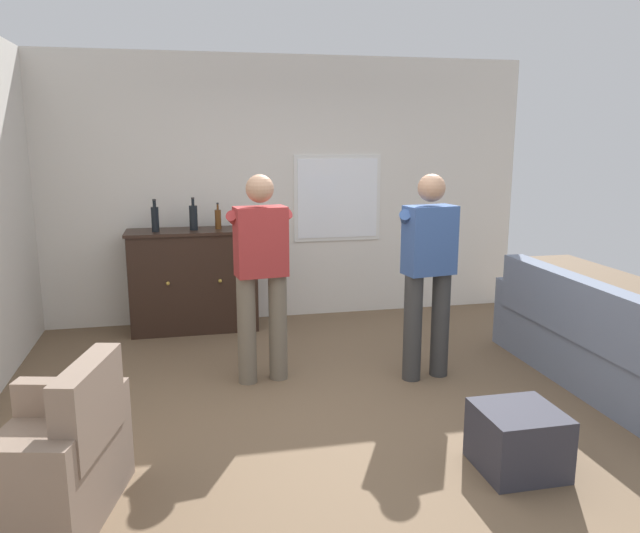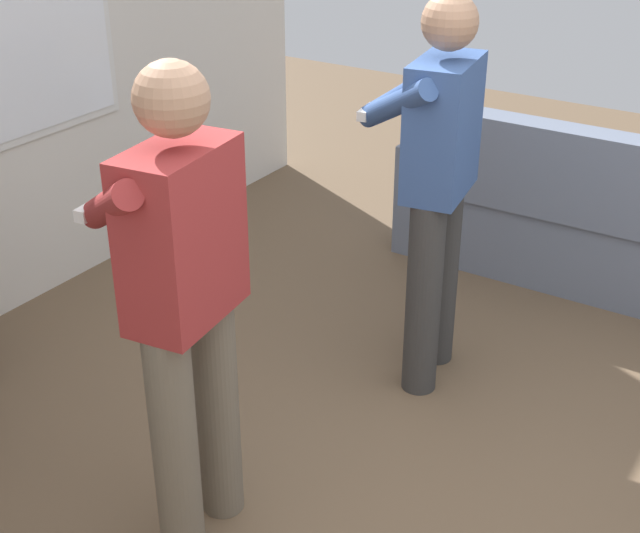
% 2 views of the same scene
% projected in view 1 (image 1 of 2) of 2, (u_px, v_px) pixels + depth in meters
% --- Properties ---
extents(ground, '(10.40, 10.40, 0.00)m').
position_uv_depth(ground, '(354.00, 414.00, 4.50)').
color(ground, brown).
extents(wall_back_with_window, '(5.20, 0.15, 2.80)m').
position_uv_depth(wall_back_with_window, '(292.00, 190.00, 6.76)').
color(wall_back_with_window, silver).
rests_on(wall_back_with_window, ground).
extents(couch, '(0.57, 2.36, 0.89)m').
position_uv_depth(couch, '(592.00, 345.00, 4.95)').
color(couch, slate).
rests_on(couch, ground).
extents(armchair, '(0.83, 1.01, 0.85)m').
position_uv_depth(armchair, '(51.00, 465.00, 3.24)').
color(armchair, '#7F6B5B').
rests_on(armchair, ground).
extents(sideboard_cabinet, '(1.30, 0.49, 1.04)m').
position_uv_depth(sideboard_cabinet, '(194.00, 280.00, 6.37)').
color(sideboard_cabinet, black).
rests_on(sideboard_cabinet, ground).
extents(bottle_wine_green, '(0.06, 0.06, 0.27)m').
position_uv_depth(bottle_wine_green, '(218.00, 219.00, 6.32)').
color(bottle_wine_green, '#593314').
rests_on(bottle_wine_green, sideboard_cabinet).
extents(bottle_liquor_amber, '(0.07, 0.07, 0.32)m').
position_uv_depth(bottle_liquor_amber, '(155.00, 218.00, 6.11)').
color(bottle_liquor_amber, black).
rests_on(bottle_liquor_amber, sideboard_cabinet).
extents(bottle_spirits_clear, '(0.08, 0.08, 0.33)m').
position_uv_depth(bottle_spirits_clear, '(193.00, 217.00, 6.24)').
color(bottle_spirits_clear, black).
rests_on(bottle_spirits_clear, sideboard_cabinet).
extents(ottoman, '(0.47, 0.47, 0.38)m').
position_uv_depth(ottoman, '(518.00, 440.00, 3.72)').
color(ottoman, '#33333D').
rests_on(ottoman, ground).
extents(person_standing_left, '(0.55, 0.50, 1.68)m').
position_uv_depth(person_standing_left, '(261.00, 268.00, 4.95)').
color(person_standing_left, '#6B6051').
rests_on(person_standing_left, ground).
extents(person_standing_right, '(0.55, 0.50, 1.68)m').
position_uv_depth(person_standing_right, '(428.00, 267.00, 5.02)').
color(person_standing_right, '#383838').
rests_on(person_standing_right, ground).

